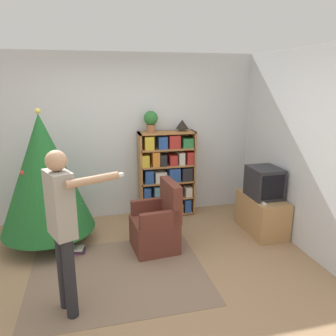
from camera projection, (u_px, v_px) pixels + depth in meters
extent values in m
plane|color=#9E7A56|center=(141.00, 279.00, 3.72)|extent=(14.00, 14.00, 0.00)
cube|color=silver|center=(119.00, 137.00, 5.23)|extent=(8.00, 0.10, 2.60)
cube|color=silver|center=(325.00, 157.00, 3.89)|extent=(0.10, 8.00, 2.60)
cube|color=#7F6651|center=(119.00, 274.00, 3.80)|extent=(2.01, 1.61, 0.01)
cube|color=#A8703D|center=(140.00, 176.00, 5.24)|extent=(0.03, 0.30, 1.40)
cube|color=#A8703D|center=(192.00, 172.00, 5.44)|extent=(0.03, 0.30, 1.40)
cube|color=#A8703D|center=(167.00, 133.00, 5.16)|extent=(0.90, 0.30, 0.03)
cube|color=#A8703D|center=(165.00, 172.00, 5.48)|extent=(0.90, 0.01, 1.40)
cube|color=#A8703D|center=(167.00, 212.00, 5.52)|extent=(0.87, 0.30, 0.03)
cube|color=#843889|center=(148.00, 209.00, 5.38)|extent=(0.10, 0.22, 0.17)
cube|color=#2D7A42|center=(158.00, 208.00, 5.42)|extent=(0.13, 0.22, 0.20)
cube|color=#232328|center=(167.00, 207.00, 5.47)|extent=(0.13, 0.26, 0.19)
cube|color=orange|center=(178.00, 207.00, 5.49)|extent=(0.13, 0.21, 0.16)
cube|color=#284C93|center=(186.00, 205.00, 5.53)|extent=(0.11, 0.22, 0.21)
cube|color=#A8703D|center=(167.00, 197.00, 5.45)|extent=(0.87, 0.30, 0.03)
cube|color=#284C93|center=(146.00, 192.00, 5.32)|extent=(0.11, 0.27, 0.20)
cube|color=#5B899E|center=(158.00, 192.00, 5.36)|extent=(0.15, 0.26, 0.20)
cube|color=#232328|center=(168.00, 191.00, 5.39)|extent=(0.13, 0.25, 0.18)
cube|color=#232328|center=(176.00, 190.00, 5.44)|extent=(0.11, 0.27, 0.19)
cube|color=beige|center=(187.00, 191.00, 5.47)|extent=(0.11, 0.23, 0.16)
cube|color=#A8703D|center=(167.00, 181.00, 5.37)|extent=(0.87, 0.30, 0.03)
cube|color=#284C93|center=(148.00, 176.00, 5.26)|extent=(0.13, 0.28, 0.21)
cube|color=beige|center=(160.00, 176.00, 5.30)|extent=(0.18, 0.26, 0.17)
cube|color=#284C93|center=(173.00, 174.00, 5.35)|extent=(0.18, 0.27, 0.22)
cube|color=#232328|center=(186.00, 173.00, 5.38)|extent=(0.16, 0.22, 0.22)
cube|color=#A8703D|center=(167.00, 165.00, 5.30)|extent=(0.87, 0.30, 0.03)
cube|color=gold|center=(145.00, 160.00, 5.18)|extent=(0.12, 0.27, 0.18)
cube|color=orange|center=(155.00, 158.00, 5.21)|extent=(0.11, 0.26, 0.23)
cube|color=#232328|center=(162.00, 160.00, 5.22)|extent=(0.11, 0.22, 0.18)
cube|color=#B22D28|center=(172.00, 160.00, 5.27)|extent=(0.12, 0.24, 0.16)
cube|color=beige|center=(180.00, 158.00, 5.31)|extent=(0.10, 0.28, 0.20)
cube|color=#B22D28|center=(189.00, 157.00, 5.33)|extent=(0.10, 0.25, 0.20)
cube|color=#A8703D|center=(167.00, 149.00, 5.23)|extent=(0.87, 0.30, 0.03)
cube|color=gold|center=(148.00, 143.00, 5.11)|extent=(0.14, 0.25, 0.20)
cube|color=#284C93|center=(162.00, 142.00, 5.15)|extent=(0.14, 0.24, 0.19)
cube|color=#B22D28|center=(174.00, 141.00, 5.18)|extent=(0.18, 0.22, 0.21)
cube|color=#2D7A42|center=(187.00, 143.00, 5.25)|extent=(0.16, 0.23, 0.15)
cube|color=tan|center=(262.00, 214.00, 4.83)|extent=(0.46, 0.84, 0.54)
cube|color=#28282D|center=(264.00, 182.00, 4.71)|extent=(0.41, 0.47, 0.44)
cube|color=black|center=(273.00, 188.00, 4.48)|extent=(0.34, 0.01, 0.34)
cube|color=white|center=(263.00, 203.00, 4.49)|extent=(0.04, 0.12, 0.02)
cylinder|color=#4C3323|center=(51.00, 240.00, 4.53)|extent=(0.36, 0.36, 0.10)
cylinder|color=brown|center=(50.00, 232.00, 4.50)|extent=(0.08, 0.08, 0.12)
cone|color=#1E6028|center=(44.00, 174.00, 4.28)|extent=(1.23, 1.23, 1.57)
sphere|color=red|center=(23.00, 173.00, 4.08)|extent=(0.07, 0.07, 0.07)
sphere|color=red|center=(75.00, 188.00, 4.48)|extent=(0.06, 0.06, 0.06)
sphere|color=#B74C93|center=(51.00, 165.00, 4.54)|extent=(0.07, 0.07, 0.07)
sphere|color=red|center=(66.00, 175.00, 4.27)|extent=(0.05, 0.05, 0.05)
sphere|color=gold|center=(29.00, 157.00, 4.29)|extent=(0.05, 0.05, 0.05)
sphere|color=silver|center=(80.00, 204.00, 4.38)|extent=(0.04, 0.04, 0.04)
sphere|color=silver|center=(67.00, 204.00, 4.94)|extent=(0.04, 0.04, 0.04)
sphere|color=#E5CC4C|center=(38.00, 111.00, 4.07)|extent=(0.07, 0.07, 0.07)
cube|color=brown|center=(154.00, 234.00, 4.34)|extent=(0.61, 0.61, 0.42)
cube|color=brown|center=(171.00, 200.00, 4.29)|extent=(0.17, 0.57, 0.50)
cube|color=brown|center=(149.00, 206.00, 4.48)|extent=(0.51, 0.12, 0.20)
cube|color=brown|center=(159.00, 220.00, 4.04)|extent=(0.51, 0.12, 0.20)
cylinder|color=#232328|center=(63.00, 270.00, 3.17)|extent=(0.11, 0.11, 0.81)
cylinder|color=#232328|center=(70.00, 279.00, 3.03)|extent=(0.11, 0.11, 0.81)
cube|color=gray|center=(60.00, 204.00, 2.92)|extent=(0.29, 0.36, 0.61)
cylinder|color=tan|center=(53.00, 201.00, 3.08)|extent=(0.07, 0.07, 0.49)
cylinder|color=tan|center=(93.00, 180.00, 2.84)|extent=(0.47, 0.25, 0.07)
cube|color=white|center=(118.00, 175.00, 2.98)|extent=(0.12, 0.08, 0.03)
sphere|color=tan|center=(56.00, 161.00, 2.81)|extent=(0.19, 0.19, 0.19)
cylinder|color=#935B38|center=(151.00, 128.00, 5.09)|extent=(0.14, 0.14, 0.12)
sphere|color=#2D7033|center=(151.00, 118.00, 5.04)|extent=(0.22, 0.22, 0.22)
cylinder|color=#473828|center=(182.00, 130.00, 5.21)|extent=(0.12, 0.12, 0.04)
cone|color=black|center=(182.00, 124.00, 5.19)|extent=(0.20, 0.20, 0.14)
cube|color=#843889|center=(77.00, 251.00, 4.29)|extent=(0.21, 0.16, 0.03)
cube|color=#232328|center=(77.00, 250.00, 4.27)|extent=(0.23, 0.16, 0.02)
cube|color=beige|center=(76.00, 248.00, 4.27)|extent=(0.22, 0.19, 0.02)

